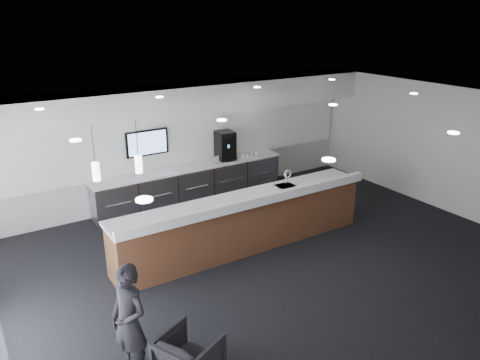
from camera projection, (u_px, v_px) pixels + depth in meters
ground at (277, 262)px, 9.11m from camera, size 10.00×10.00×0.00m
ceiling at (282, 110)px, 8.09m from camera, size 10.00×8.00×0.02m
back_wall at (184, 142)px, 11.77m from camera, size 10.00×0.02×3.00m
right_wall at (447, 150)px, 11.12m from camera, size 0.02×8.00×3.00m
soffit_bulkhead at (190, 99)px, 11.02m from camera, size 10.00×0.90×0.70m
alcove_panel at (184, 138)px, 11.71m from camera, size 9.80×0.06×1.40m
back_credenza at (191, 184)px, 11.84m from camera, size 5.06×0.66×0.95m
wall_tv at (147, 143)px, 11.14m from camera, size 1.05×0.08×0.62m
pendant_left at (136, 162)px, 7.77m from camera, size 0.12×0.12×0.30m
pendant_right at (94, 169)px, 7.42m from camera, size 0.12×0.12×0.30m
ceiling_can_lights at (281, 112)px, 8.10m from camera, size 7.00×5.00×0.02m
service_counter at (244, 222)px, 9.49m from camera, size 5.56×0.94×1.49m
coffee_machine at (225, 146)px, 12.11m from camera, size 0.46×0.58×0.75m
info_sign_left at (217, 160)px, 11.88m from camera, size 0.14×0.04×0.19m
info_sign_right at (228, 156)px, 12.11m from camera, size 0.19×0.03×0.25m
armchair at (189, 357)px, 6.14m from camera, size 0.97×0.96×0.67m
lounge_guest at (129, 322)px, 6.07m from camera, size 0.58×0.70×1.63m
cup_0 at (256, 154)px, 12.54m from camera, size 0.09×0.09×0.09m
cup_1 at (251, 155)px, 12.47m from camera, size 0.13×0.13×0.09m
cup_2 at (247, 156)px, 12.40m from camera, size 0.12×0.12×0.09m
cup_3 at (243, 156)px, 12.33m from camera, size 0.12×0.12×0.09m
cup_4 at (238, 157)px, 12.26m from camera, size 0.13×0.13×0.09m
cup_5 at (234, 158)px, 12.19m from camera, size 0.10×0.10×0.09m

